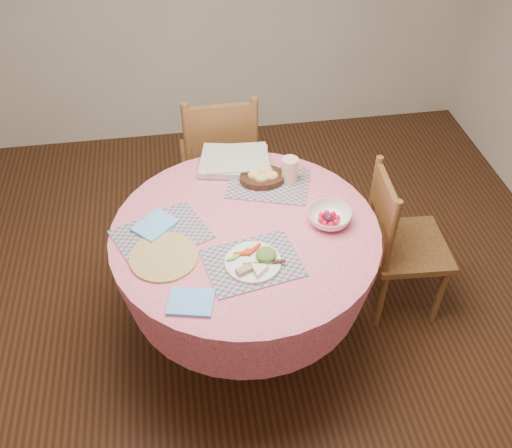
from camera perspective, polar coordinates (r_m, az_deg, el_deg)
The scene contains 16 objects.
ground at distance 3.16m, azimuth -0.91°, elevation -10.58°, with size 4.00×4.00×0.00m, color #331C0F.
room_envelope at distance 2.07m, azimuth -1.45°, elevation 19.33°, with size 4.01×4.01×2.71m.
dining_table at distance 2.74m, azimuth -1.04°, elevation -3.58°, with size 1.24×1.24×0.75m.
chair_right at distance 3.05m, azimuth 14.22°, elevation -1.68°, with size 0.42×0.43×0.89m.
chair_back at distance 3.44m, azimuth -3.60°, elevation 6.61°, with size 0.46×0.44×0.98m.
placemat_front at distance 2.45m, azimuth -0.35°, elevation -3.90°, with size 0.40×0.30×0.01m, color #14715D.
placemat_left at distance 2.61m, azimuth -9.44°, elevation -1.03°, with size 0.40×0.30×0.01m, color #14715D.
placemat_back at distance 2.86m, azimuth 1.27°, elevation 4.11°, with size 0.40×0.30×0.01m, color #14715D.
wicker_trivet at distance 2.50m, azimuth -9.18°, elevation -3.28°, with size 0.30×0.30×0.01m, color #9D7D44.
napkin_near at distance 2.31m, azimuth -6.53°, elevation -7.76°, with size 0.18×0.14×0.01m, color #62AAFC.
napkin_far at distance 2.65m, azimuth -10.08°, elevation -0.12°, with size 0.18×0.14×0.01m, color #62AAFC.
dinner_plate at distance 2.43m, azimuth -0.10°, elevation -3.78°, with size 0.24×0.25×0.05m.
bread_bowl at distance 2.85m, azimuth 0.69°, elevation 4.80°, with size 0.23×0.23×0.08m.
latte_mug at distance 2.84m, azimuth 3.45°, elevation 5.43°, with size 0.12×0.08×0.13m.
fruit_bowl at distance 2.64m, azimuth 7.32°, elevation 0.66°, with size 0.25×0.25×0.06m.
newspaper_stack at distance 2.97m, azimuth -2.18°, elevation 6.33°, with size 0.39×0.33×0.04m.
Camera 1 is at (-0.24, -1.89, 2.53)m, focal length 40.00 mm.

